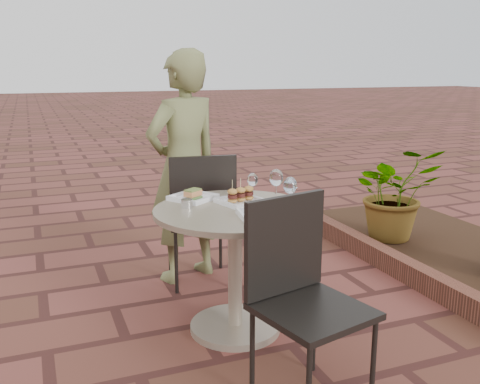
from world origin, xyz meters
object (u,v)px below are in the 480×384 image
object	(u,v)px
plate_sliders	(241,198)
plate_tuna	(265,215)
cafe_table	(235,251)
plate_salmon	(193,197)
diner	(184,168)
chair_near	(299,283)
chair_far	(201,209)

from	to	relation	value
plate_sliders	plate_tuna	distance (m)	0.33
cafe_table	plate_salmon	size ratio (longest dim) A/B	2.89
diner	plate_sliders	world-z (taller)	diner
chair_near	diner	xyz separation A→B (m)	(-0.09, 1.56, 0.26)
plate_sliders	cafe_table	bearing A→B (deg)	-127.42
plate_sliders	chair_near	bearing A→B (deg)	-91.56
chair_near	cafe_table	bearing A→B (deg)	80.59
plate_salmon	plate_sliders	distance (m)	0.29
cafe_table	chair_near	distance (m)	0.68
chair_near	chair_far	bearing A→B (deg)	77.69
cafe_table	plate_sliders	size ratio (longest dim) A/B	3.24
plate_salmon	plate_tuna	bearing A→B (deg)	-65.80
plate_salmon	chair_near	bearing A→B (deg)	-77.85
cafe_table	plate_sliders	bearing A→B (deg)	52.58
cafe_table	chair_far	size ratio (longest dim) A/B	0.97
plate_salmon	plate_tuna	size ratio (longest dim) A/B	1.07
plate_tuna	plate_sliders	bearing A→B (deg)	90.88
cafe_table	plate_tuna	size ratio (longest dim) A/B	3.10
chair_far	diner	xyz separation A→B (m)	(-0.06, 0.19, 0.26)
cafe_table	plate_sliders	distance (m)	0.30
chair_near	plate_tuna	size ratio (longest dim) A/B	3.20
chair_near	plate_sliders	xyz separation A→B (m)	(0.02, 0.77, 0.21)
chair_near	plate_sliders	distance (m)	0.80
cafe_table	plate_tuna	world-z (taller)	plate_tuna
chair_far	diner	world-z (taller)	diner
plate_tuna	plate_salmon	bearing A→B (deg)	114.20
cafe_table	plate_salmon	distance (m)	0.41
chair_near	plate_salmon	distance (m)	1.00
plate_tuna	diner	bearing A→B (deg)	95.94
cafe_table	plate_tuna	bearing A→B (deg)	-72.54
diner	plate_sliders	distance (m)	0.80
plate_sliders	plate_salmon	bearing A→B (deg)	140.58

